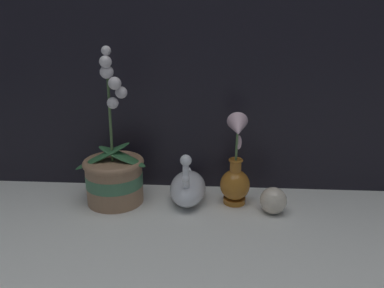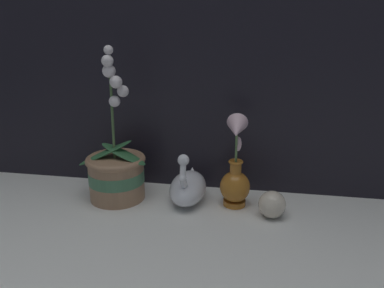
{
  "view_description": "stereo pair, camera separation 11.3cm",
  "coord_description": "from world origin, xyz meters",
  "px_view_note": "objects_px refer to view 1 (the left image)",
  "views": [
    {
      "loc": [
        0.08,
        -0.95,
        0.54
      ],
      "look_at": [
        0.01,
        0.12,
        0.19
      ],
      "focal_mm": 35.0,
      "sensor_mm": 36.0,
      "label": 1
    },
    {
      "loc": [
        0.19,
        -0.94,
        0.54
      ],
      "look_at": [
        0.01,
        0.12,
        0.19
      ],
      "focal_mm": 35.0,
      "sensor_mm": 36.0,
      "label": 2
    }
  ],
  "objects_px": {
    "blue_vase": "(236,173)",
    "orchid_potted_plant": "(114,174)",
    "glass_sphere": "(273,200)",
    "swan_figurine": "(188,186)"
  },
  "relations": [
    {
      "from": "blue_vase",
      "to": "glass_sphere",
      "type": "bearing_deg",
      "value": -24.43
    },
    {
      "from": "orchid_potted_plant",
      "to": "glass_sphere",
      "type": "xyz_separation_m",
      "value": [
        0.49,
        -0.04,
        -0.05
      ]
    },
    {
      "from": "swan_figurine",
      "to": "blue_vase",
      "type": "relative_size",
      "value": 0.7
    },
    {
      "from": "orchid_potted_plant",
      "to": "glass_sphere",
      "type": "relative_size",
      "value": 6.03
    },
    {
      "from": "swan_figurine",
      "to": "blue_vase",
      "type": "height_order",
      "value": "blue_vase"
    },
    {
      "from": "blue_vase",
      "to": "glass_sphere",
      "type": "height_order",
      "value": "blue_vase"
    },
    {
      "from": "orchid_potted_plant",
      "to": "glass_sphere",
      "type": "distance_m",
      "value": 0.49
    },
    {
      "from": "swan_figurine",
      "to": "glass_sphere",
      "type": "xyz_separation_m",
      "value": [
        0.26,
        -0.06,
        -0.01
      ]
    },
    {
      "from": "blue_vase",
      "to": "orchid_potted_plant",
      "type": "bearing_deg",
      "value": -178.93
    },
    {
      "from": "swan_figurine",
      "to": "blue_vase",
      "type": "bearing_deg",
      "value": -4.13
    }
  ]
}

